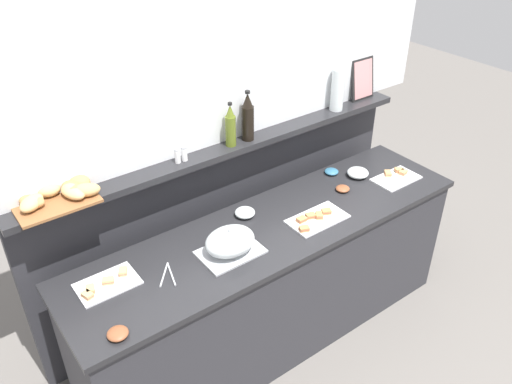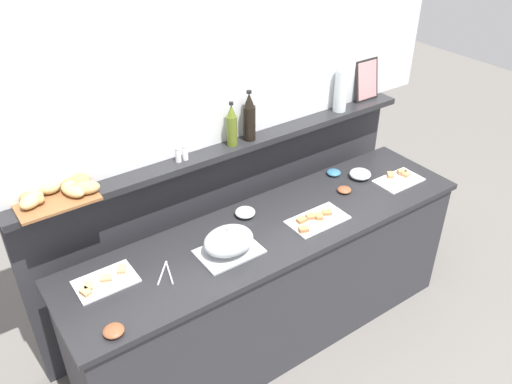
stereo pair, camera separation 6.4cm
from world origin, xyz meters
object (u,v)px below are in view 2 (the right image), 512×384
glass_bowl_large (245,213)px  olive_oil_bottle (232,126)px  pepper_shaker (185,153)px  framed_picture (367,80)px  glass_bowl_medium (360,174)px  salt_shaker (178,155)px  serving_tongs (166,272)px  wine_bottle_dark (249,118)px  condiment_bowl_dark (334,173)px  sandwich_platter_front (104,281)px  condiment_bowl_teal (344,190)px  sandwich_platter_rear (399,179)px  bread_basket (61,191)px  condiment_bowl_cream (114,331)px  serving_cloche (229,242)px  water_carafe (341,90)px  sandwich_platter_side (316,220)px

glass_bowl_large → olive_oil_bottle: 0.52m
pepper_shaker → framed_picture: bearing=1.5°
glass_bowl_medium → salt_shaker: salt_shaker is taller
serving_tongs → framed_picture: bearing=14.3°
serving_tongs → olive_oil_bottle: size_ratio=0.66×
wine_bottle_dark → condiment_bowl_dark: bearing=-18.5°
wine_bottle_dark → sandwich_platter_front: bearing=-164.1°
condiment_bowl_teal → wine_bottle_dark: size_ratio=0.28×
glass_bowl_large → salt_shaker: (-0.29, 0.24, 0.38)m
glass_bowl_large → glass_bowl_medium: glass_bowl_medium is taller
sandwich_platter_rear → bread_basket: bread_basket is taller
condiment_bowl_cream → olive_oil_bottle: (1.08, 0.66, 0.46)m
sandwich_platter_rear → wine_bottle_dark: bearing=150.5°
olive_oil_bottle → sandwich_platter_front: bearing=-162.2°
condiment_bowl_cream → framed_picture: framed_picture is taller
framed_picture → condiment_bowl_teal: bearing=-142.4°
sandwich_platter_rear → condiment_bowl_dark: size_ratio=3.29×
condiment_bowl_teal → framed_picture: framed_picture is taller
condiment_bowl_cream → condiment_bowl_teal: size_ratio=1.10×
serving_cloche → water_carafe: 1.37m
sandwich_platter_side → glass_bowl_medium: glass_bowl_medium is taller
salt_shaker → olive_oil_bottle: bearing=-0.7°
pepper_shaker → water_carafe: bearing=-0.0°
glass_bowl_large → bread_basket: bread_basket is taller
glass_bowl_medium → condiment_bowl_cream: bearing=-169.7°
condiment_bowl_teal → framed_picture: bearing=37.6°
olive_oil_bottle → pepper_shaker: olive_oil_bottle is taller
condiment_bowl_cream → framed_picture: (2.23, 0.70, 0.48)m
bread_basket → water_carafe: 1.90m
glass_bowl_large → framed_picture: 1.35m
serving_tongs → condiment_bowl_cream: bearing=-148.5°
serving_cloche → condiment_bowl_cream: size_ratio=3.45×
glass_bowl_medium → salt_shaker: size_ratio=1.66×
wine_bottle_dark → pepper_shaker: (-0.44, 0.00, -0.10)m
condiment_bowl_teal → serving_tongs: condiment_bowl_teal is taller
sandwich_platter_side → condiment_bowl_cream: (-1.32, -0.14, 0.01)m
serving_tongs → bread_basket: (-0.32, 0.44, 0.39)m
water_carafe → condiment_bowl_teal: bearing=-125.1°
serving_cloche → pepper_shaker: pepper_shaker is taller
sandwich_platter_front → water_carafe: bearing=9.8°
condiment_bowl_dark → water_carafe: (0.18, 0.19, 0.48)m
condiment_bowl_teal → water_carafe: size_ratio=0.31×
glass_bowl_large → condiment_bowl_dark: size_ratio=1.29×
glass_bowl_medium → condiment_bowl_cream: glass_bowl_medium is taller
condiment_bowl_dark → condiment_bowl_cream: condiment_bowl_cream is taller
sandwich_platter_rear → serving_cloche: 1.34m
sandwich_platter_front → water_carafe: (1.86, 0.32, 0.49)m
condiment_bowl_cream → bread_basket: bearing=85.4°
serving_tongs → salt_shaker: bearing=52.0°
sandwich_platter_side → salt_shaker: 0.89m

